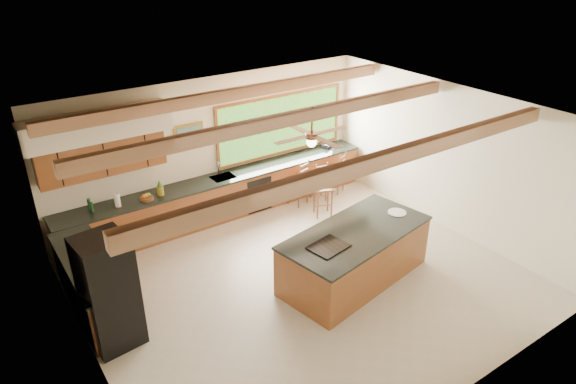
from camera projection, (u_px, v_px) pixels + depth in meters
ground at (303, 280)px, 9.16m from camera, size 7.20×7.20×0.00m
room_shell at (274, 156)px, 8.56m from camera, size 7.27×6.54×3.02m
counter_run at (198, 214)px, 10.39m from camera, size 7.12×3.10×1.25m
island at (355, 255)px, 9.01m from camera, size 2.95×1.76×0.99m
refrigerator at (109, 292)px, 7.39m from camera, size 0.77×0.75×1.80m
bar_stool_a at (299, 179)px, 11.46m from camera, size 0.48×0.48×1.10m
bar_stool_b at (320, 177)px, 11.69m from camera, size 0.42×0.42×0.97m
bar_stool_c at (337, 169)px, 12.05m from camera, size 0.48×0.48×1.02m
bar_stool_d at (325, 189)px, 10.98m from camera, size 0.52×0.52×1.10m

